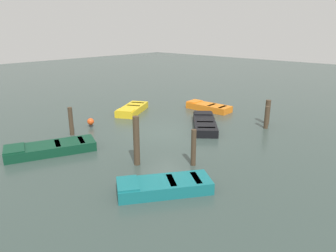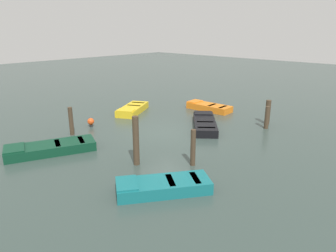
% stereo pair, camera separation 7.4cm
% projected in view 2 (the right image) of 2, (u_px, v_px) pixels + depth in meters
% --- Properties ---
extents(ground_plane, '(80.00, 80.00, 0.00)m').
position_uv_depth(ground_plane, '(168.00, 132.00, 15.90)').
color(ground_plane, '#33423D').
extents(rowboat_teal, '(3.12, 2.67, 0.46)m').
position_uv_depth(rowboat_teal, '(163.00, 186.00, 10.07)').
color(rowboat_teal, '#14666B').
rests_on(rowboat_teal, ground_plane).
extents(rowboat_dark_green, '(3.83, 2.55, 0.46)m').
position_uv_depth(rowboat_dark_green, '(50.00, 148.00, 13.26)').
color(rowboat_dark_green, '#0C3823').
rests_on(rowboat_dark_green, ground_plane).
extents(rowboat_black, '(3.47, 3.15, 0.46)m').
position_uv_depth(rowboat_black, '(205.00, 123.00, 16.68)').
color(rowboat_black, black).
rests_on(rowboat_black, ground_plane).
extents(rowboat_yellow, '(3.19, 2.42, 0.46)m').
position_uv_depth(rowboat_yellow, '(133.00, 109.00, 19.64)').
color(rowboat_yellow, gold).
rests_on(rowboat_yellow, ground_plane).
extents(rowboat_orange, '(1.17, 2.97, 0.46)m').
position_uv_depth(rowboat_orange, '(209.00, 107.00, 20.17)').
color(rowboat_orange, orange).
rests_on(rowboat_orange, ground_plane).
extents(mooring_piling_near_left, '(0.22, 0.22, 1.42)m').
position_uv_depth(mooring_piling_near_left, '(71.00, 121.00, 15.38)').
color(mooring_piling_near_left, '#423323').
rests_on(mooring_piling_near_left, ground_plane).
extents(mooring_piling_center, '(0.20, 0.20, 1.46)m').
position_uv_depth(mooring_piling_center, '(193.00, 148.00, 11.90)').
color(mooring_piling_center, '#423323').
rests_on(mooring_piling_center, ground_plane).
extents(mooring_piling_mid_left, '(0.24, 0.24, 1.96)m').
position_uv_depth(mooring_piling_mid_left, '(136.00, 141.00, 11.88)').
color(mooring_piling_mid_left, '#423323').
rests_on(mooring_piling_mid_left, ground_plane).
extents(mooring_piling_near_right, '(0.28, 0.28, 1.35)m').
position_uv_depth(mooring_piling_near_right, '(268.00, 112.00, 17.13)').
color(mooring_piling_near_right, '#423323').
rests_on(mooring_piling_near_right, ground_plane).
extents(mooring_piling_mid_right, '(0.22, 0.22, 1.22)m').
position_uv_depth(mooring_piling_mid_right, '(267.00, 117.00, 16.36)').
color(mooring_piling_mid_right, '#423323').
rests_on(mooring_piling_mid_right, ground_plane).
extents(marker_buoy, '(0.36, 0.36, 0.48)m').
position_uv_depth(marker_buoy, '(91.00, 122.00, 16.75)').
color(marker_buoy, '#262626').
rests_on(marker_buoy, ground_plane).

